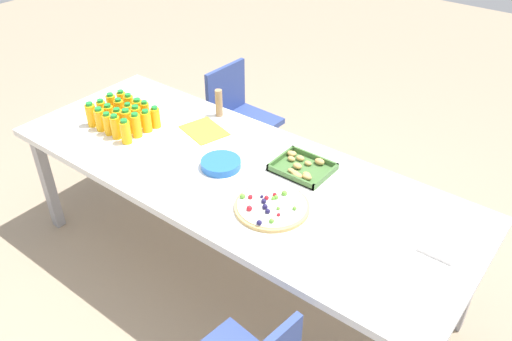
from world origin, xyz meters
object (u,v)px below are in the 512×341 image
Objects in this scene: juice_bottle_3 at (116,127)px; juice_bottle_16 at (129,105)px; juice_bottle_5 at (102,111)px; chair_far_left at (239,114)px; juice_bottle_18 at (146,113)px; juice_bottle_15 at (122,102)px; juice_bottle_4 at (126,132)px; juice_bottle_10 at (112,105)px; party_table at (233,177)px; fruit_pizza at (271,206)px; juice_bottle_17 at (138,110)px; juice_bottle_8 at (127,121)px; plate_stack at (221,164)px; juice_bottle_9 at (136,125)px; juice_bottle_13 at (137,117)px; juice_bottle_0 at (91,115)px; juice_bottle_12 at (129,114)px; cardboard_tube at (219,103)px; juice_bottle_11 at (120,110)px; paper_folder at (204,131)px; juice_bottle_6 at (109,115)px; snack_tray at (302,167)px; juice_bottle_1 at (100,119)px; juice_bottle_2 at (108,124)px; juice_bottle_19 at (156,117)px; juice_bottle_14 at (147,121)px; juice_bottle_7 at (118,119)px; napkin_stack at (441,247)px.

juice_bottle_3 reaches higher than juice_bottle_16.
juice_bottle_5 is (-0.22, 0.08, -0.00)m from juice_bottle_3.
chair_far_left is 5.82× the size of juice_bottle_18.
juice_bottle_15 is 0.22m from juice_bottle_18.
juice_bottle_5 is at bearing 160.47° from juice_bottle_3.
juice_bottle_10 reaches higher than juice_bottle_4.
juice_bottle_3 is 0.32m from juice_bottle_15.
juice_bottle_5 reaches higher than party_table.
juice_bottle_16 is 1.24m from fruit_pizza.
fruit_pizza is at bearing -10.05° from juice_bottle_17.
juice_bottle_10 reaches higher than juice_bottle_8.
plate_stack is (0.89, -0.02, -0.05)m from juice_bottle_10.
juice_bottle_9 is 1.00m from fruit_pizza.
juice_bottle_0 is at bearing -146.78° from juice_bottle_13.
juice_bottle_10 is 1.12× the size of juice_bottle_12.
cardboard_tube reaches higher than juice_bottle_17.
juice_bottle_5 is 1.01× the size of juice_bottle_11.
juice_bottle_6 is at bearing -149.88° from paper_folder.
snack_tray and plate_stack have the same top height.
juice_bottle_0 is 0.08m from juice_bottle_1.
juice_bottle_4 is 0.32m from juice_bottle_16.
juice_bottle_10 reaches higher than paper_folder.
party_table is 18.06× the size of juice_bottle_13.
juice_bottle_3 reaches higher than juice_bottle_15.
juice_bottle_19 is (0.16, 0.22, -0.00)m from juice_bottle_2.
juice_bottle_1 is 1.04× the size of juice_bottle_2.
juice_bottle_2 is 0.93× the size of juice_bottle_8.
juice_bottle_13 is at bearing -175.29° from juice_bottle_14.
juice_bottle_15 is 0.98× the size of juice_bottle_16.
snack_tray is (1.09, 0.30, -0.05)m from juice_bottle_7.
juice_bottle_0 is at bearing -125.45° from juice_bottle_17.
plate_stack is at bearing 9.43° from juice_bottle_1.
juice_bottle_2 is 0.98× the size of juice_bottle_15.
juice_bottle_17 is (-0.07, 0.15, -0.01)m from juice_bottle_8.
juice_bottle_15 is at bearing 133.54° from juice_bottle_3.
paper_folder is at bearing 155.39° from fruit_pizza.
juice_bottle_13 is (-0.08, 0.15, -0.00)m from juice_bottle_4.
juice_bottle_17 reaches higher than napkin_stack.
juice_bottle_16 is at bearing 108.28° from juice_bottle_2.
juice_bottle_11 reaches higher than juice_bottle_14.
party_table is 19.16× the size of juice_bottle_12.
paper_folder is (0.41, 0.36, -0.06)m from juice_bottle_2.
chair_far_left is 3.92× the size of plate_stack.
chair_far_left is 1.05m from juice_bottle_2.
juice_bottle_7 is 0.17m from juice_bottle_10.
juice_bottle_10 reaches higher than chair_far_left.
juice_bottle_2 is 0.81× the size of cardboard_tube.
juice_bottle_17 is (0.15, -0.01, -0.00)m from juice_bottle_15.
juice_bottle_16 is at bearing 40.73° from juice_bottle_10.
juice_bottle_0 is 1.08× the size of juice_bottle_2.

